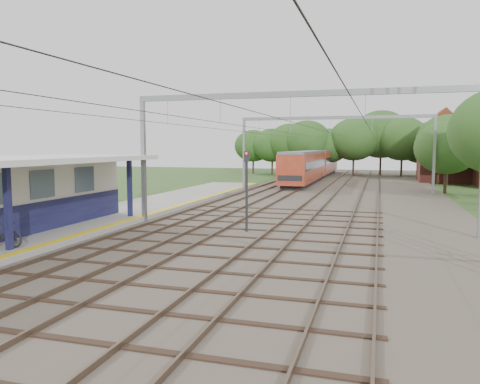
% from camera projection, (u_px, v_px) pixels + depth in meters
% --- Properties ---
extents(ground, '(160.00, 160.00, 0.00)m').
position_uv_depth(ground, '(23.00, 338.00, 10.45)').
color(ground, '#2D4C1E').
rests_on(ground, ground).
extents(ballast_bed, '(18.00, 90.00, 0.10)m').
position_uv_depth(ballast_bed, '(333.00, 199.00, 37.91)').
color(ballast_bed, '#473D33').
rests_on(ballast_bed, ground).
extents(platform, '(5.00, 52.00, 0.35)m').
position_uv_depth(platform, '(96.00, 220.00, 25.92)').
color(platform, gray).
rests_on(platform, ground).
extents(yellow_stripe, '(0.45, 52.00, 0.01)m').
position_uv_depth(yellow_stripe, '(132.00, 219.00, 25.26)').
color(yellow_stripe, yellow).
rests_on(yellow_stripe, platform).
extents(rail_tracks, '(11.80, 88.00, 0.15)m').
position_uv_depth(rail_tracks, '(303.00, 196.00, 38.61)').
color(rail_tracks, brown).
rests_on(rail_tracks, ballast_bed).
extents(catenary_system, '(17.22, 88.00, 7.00)m').
position_uv_depth(catenary_system, '(320.00, 129.00, 33.05)').
color(catenary_system, gray).
rests_on(catenary_system, ground).
extents(tree_band, '(31.72, 30.88, 8.82)m').
position_uv_depth(tree_band, '(352.00, 142.00, 63.34)').
color(tree_band, '#382619').
rests_on(tree_band, ground).
extents(house_far, '(8.00, 6.12, 8.66)m').
position_uv_depth(house_far, '(455.00, 155.00, 55.15)').
color(house_far, brown).
rests_on(house_far, ground).
extents(bicycle, '(1.68, 0.49, 1.01)m').
position_uv_depth(bicycle, '(4.00, 234.00, 18.20)').
color(bicycle, black).
rests_on(bicycle, platform).
extents(train, '(2.76, 34.41, 3.64)m').
position_uv_depth(train, '(315.00, 164.00, 60.11)').
color(train, black).
rests_on(train, ballast_bed).
extents(signal_post, '(0.31, 0.28, 4.04)m').
position_uv_depth(signal_post, '(247.00, 183.00, 22.73)').
color(signal_post, black).
rests_on(signal_post, ground).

